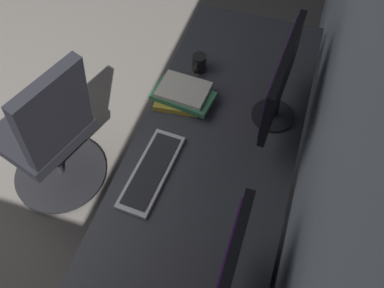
% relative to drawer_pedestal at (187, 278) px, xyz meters
% --- Properties ---
extents(wall_back, '(5.02, 0.10, 2.60)m').
position_rel_drawer_pedestal_xyz_m(wall_back, '(-0.15, 0.40, 0.95)').
color(wall_back, '#8C939E').
rests_on(wall_back, ground).
extents(desk, '(2.26, 0.72, 0.73)m').
position_rel_drawer_pedestal_xyz_m(desk, '(-0.31, -0.03, 0.32)').
color(desk, '#38383D').
rests_on(desk, ground).
extents(drawer_pedestal, '(0.40, 0.51, 0.69)m').
position_rel_drawer_pedestal_xyz_m(drawer_pedestal, '(0.00, 0.00, 0.00)').
color(drawer_pedestal, '#38383D').
rests_on(drawer_pedestal, ground).
extents(monitor_secondary, '(0.54, 0.20, 0.40)m').
position_rel_drawer_pedestal_xyz_m(monitor_secondary, '(-0.73, 0.18, 0.62)').
color(monitor_secondary, black).
rests_on(monitor_secondary, desk).
extents(keyboard_main, '(0.43, 0.16, 0.02)m').
position_rel_drawer_pedestal_xyz_m(keyboard_main, '(-0.27, -0.24, 0.39)').
color(keyboard_main, silver).
rests_on(keyboard_main, desk).
extents(book_stack_far, '(0.22, 0.30, 0.07)m').
position_rel_drawer_pedestal_xyz_m(book_stack_far, '(-0.70, -0.25, 0.42)').
color(book_stack_far, gold).
rests_on(book_stack_far, desk).
extents(coffee_mug, '(0.11, 0.07, 0.09)m').
position_rel_drawer_pedestal_xyz_m(coffee_mug, '(-0.92, -0.24, 0.43)').
color(coffee_mug, black).
rests_on(coffee_mug, desk).
extents(office_chair, '(0.56, 0.60, 0.97)m').
position_rel_drawer_pedestal_xyz_m(office_chair, '(-0.45, -0.91, 0.11)').
color(office_chair, black).
rests_on(office_chair, ground).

